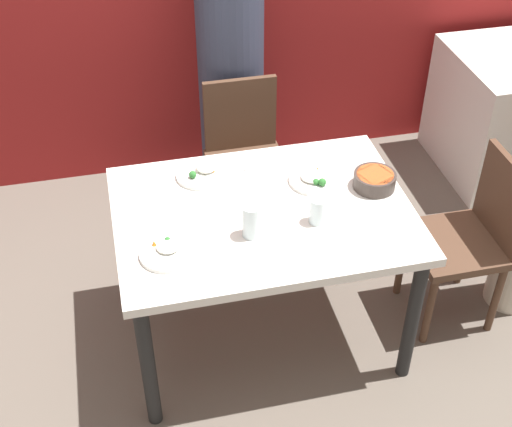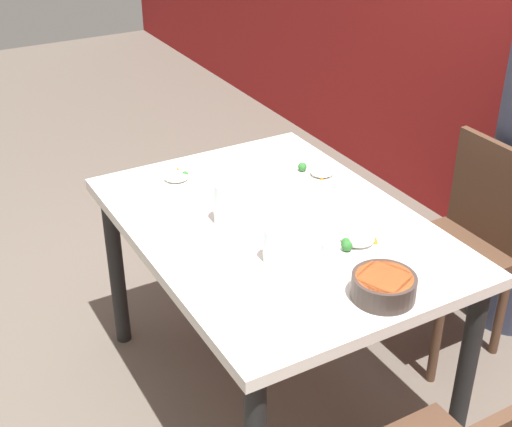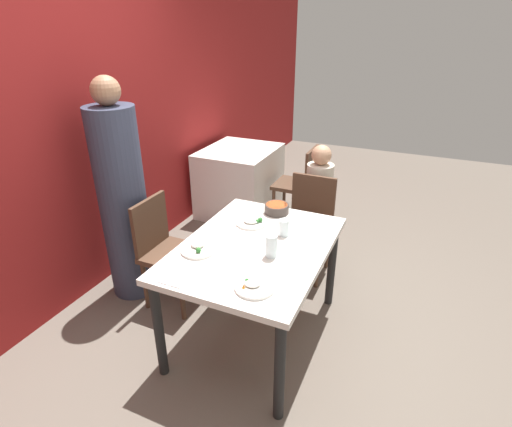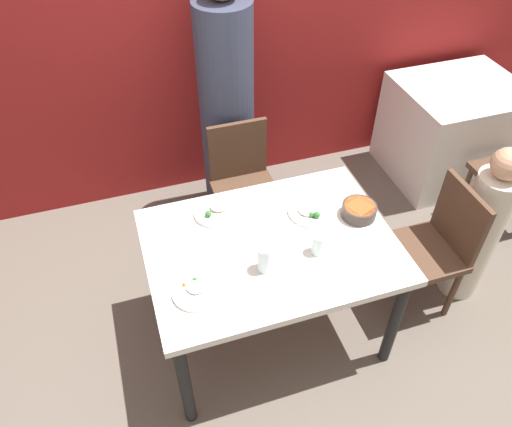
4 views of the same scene
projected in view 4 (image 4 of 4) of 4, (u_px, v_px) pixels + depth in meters
ground_plane at (268, 327)px, 2.96m from camera, size 10.00×10.00×0.00m
wall_back at (193, 6)px, 3.07m from camera, size 10.00×0.06×2.70m
dining_table at (270, 255)px, 2.52m from camera, size 1.23×0.89×0.73m
chair_adult_spot at (244, 183)px, 3.20m from camera, size 0.40×0.40×0.85m
chair_child_spot at (433, 246)px, 2.81m from camera, size 0.40×0.40×0.85m
person_adult at (227, 113)px, 3.23m from camera, size 0.35×0.35×1.70m
person_child at (479, 231)px, 2.85m from camera, size 0.24×0.24×1.06m
bowl_curry at (359, 210)px, 2.59m from camera, size 0.18×0.18×0.07m
plate_rice_adult at (215, 211)px, 2.61m from camera, size 0.22×0.22×0.05m
plate_rice_child at (310, 211)px, 2.61m from camera, size 0.23×0.23×0.05m
plate_noodles at (196, 291)px, 2.24m from camera, size 0.22×0.22×0.04m
glass_water_tall at (318, 244)px, 2.39m from camera, size 0.07×0.07×0.11m
glass_water_short at (265, 258)px, 2.30m from camera, size 0.07×0.07×0.14m
napkin_folded at (158, 232)px, 2.52m from camera, size 0.14×0.14×0.01m
fork_steel at (264, 199)px, 2.70m from camera, size 0.17×0.09×0.01m
background_table at (451, 130)px, 3.81m from camera, size 0.88×0.76×0.74m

